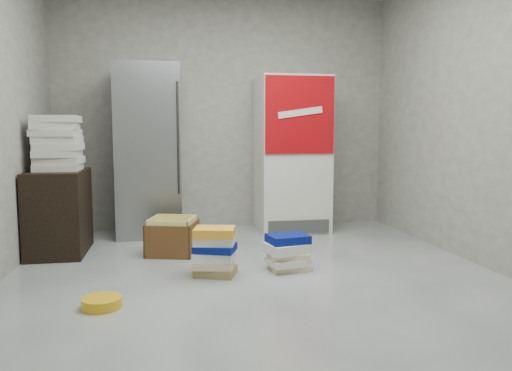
{
  "coord_description": "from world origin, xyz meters",
  "views": [
    {
      "loc": [
        -0.69,
        -3.59,
        1.18
      ],
      "look_at": [
        0.07,
        0.7,
        0.7
      ],
      "focal_mm": 35.0,
      "sensor_mm": 36.0,
      "label": 1
    }
  ],
  "objects_px": {
    "wood_shelf": "(59,212)",
    "cardboard_box": "(173,239)",
    "steel_fridge": "(149,151)",
    "coke_cooler": "(292,154)",
    "phonebook_stack_main": "(215,251)"
  },
  "relations": [
    {
      "from": "steel_fridge",
      "to": "phonebook_stack_main",
      "type": "height_order",
      "value": "steel_fridge"
    },
    {
      "from": "coke_cooler",
      "to": "wood_shelf",
      "type": "relative_size",
      "value": 2.25
    },
    {
      "from": "cardboard_box",
      "to": "coke_cooler",
      "type": "bearing_deg",
      "value": 49.78
    },
    {
      "from": "wood_shelf",
      "to": "cardboard_box",
      "type": "bearing_deg",
      "value": -12.03
    },
    {
      "from": "steel_fridge",
      "to": "coke_cooler",
      "type": "relative_size",
      "value": 1.06
    },
    {
      "from": "wood_shelf",
      "to": "phonebook_stack_main",
      "type": "distance_m",
      "value": 1.74
    },
    {
      "from": "coke_cooler",
      "to": "wood_shelf",
      "type": "height_order",
      "value": "coke_cooler"
    },
    {
      "from": "wood_shelf",
      "to": "cardboard_box",
      "type": "relative_size",
      "value": 1.49
    },
    {
      "from": "phonebook_stack_main",
      "to": "cardboard_box",
      "type": "relative_size",
      "value": 0.74
    },
    {
      "from": "wood_shelf",
      "to": "cardboard_box",
      "type": "height_order",
      "value": "wood_shelf"
    },
    {
      "from": "steel_fridge",
      "to": "wood_shelf",
      "type": "xyz_separation_m",
      "value": [
        -0.83,
        -0.73,
        -0.55
      ]
    },
    {
      "from": "coke_cooler",
      "to": "wood_shelf",
      "type": "distance_m",
      "value": 2.63
    },
    {
      "from": "wood_shelf",
      "to": "cardboard_box",
      "type": "distance_m",
      "value": 1.12
    },
    {
      "from": "wood_shelf",
      "to": "steel_fridge",
      "type": "bearing_deg",
      "value": 41.31
    },
    {
      "from": "phonebook_stack_main",
      "to": "cardboard_box",
      "type": "height_order",
      "value": "phonebook_stack_main"
    }
  ]
}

